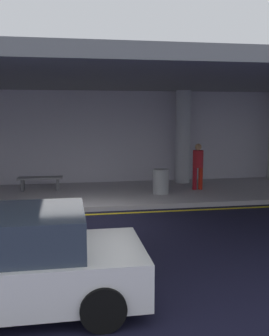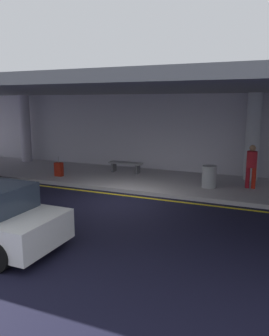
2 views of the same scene
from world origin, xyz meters
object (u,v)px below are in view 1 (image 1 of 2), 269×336
(car_white, at_px, (9,263))
(bench_metal, at_px, (40,181))
(support_column_center, at_px, (183,137))
(traveler_with_luggage, at_px, (198,163))
(trash_bin_steel, at_px, (161,181))

(car_white, xyz_separation_m, bench_metal, (-0.10, 8.52, -0.21))
(support_column_center, relative_size, car_white, 0.89)
(support_column_center, bearing_deg, traveler_with_luggage, -85.59)
(car_white, distance_m, trash_bin_steel, 8.28)
(support_column_center, bearing_deg, car_white, -120.58)
(traveler_with_luggage, height_order, bench_metal, traveler_with_luggage)
(car_white, bearing_deg, traveler_with_luggage, -124.11)
(traveler_with_luggage, relative_size, trash_bin_steel, 1.98)
(car_white, relative_size, bench_metal, 2.56)
(car_white, bearing_deg, support_column_center, -118.81)
(support_column_center, relative_size, traveler_with_luggage, 2.17)
(car_white, bearing_deg, trash_bin_steel, -117.66)
(support_column_center, bearing_deg, bench_metal, -172.82)
(bench_metal, xyz_separation_m, trash_bin_steel, (4.17, -1.30, 0.07))
(trash_bin_steel, bearing_deg, bench_metal, 162.66)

